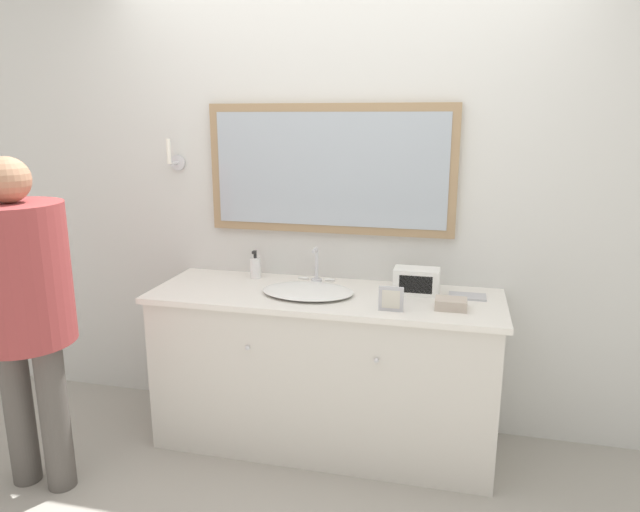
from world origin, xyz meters
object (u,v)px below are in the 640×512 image
(soap_bottle, at_px, (255,267))
(picture_frame, at_px, (391,299))
(sink_basin, at_px, (308,290))
(appliance_box, at_px, (417,281))
(person, at_px, (21,294))

(soap_bottle, bearing_deg, picture_frame, -25.59)
(sink_basin, bearing_deg, soap_bottle, 149.19)
(soap_bottle, distance_m, picture_frame, 0.91)
(appliance_box, bearing_deg, sink_basin, -165.95)
(picture_frame, bearing_deg, person, -163.06)
(sink_basin, height_order, appliance_box, sink_basin)
(picture_frame, bearing_deg, sink_basin, 159.05)
(soap_bottle, height_order, person, person)
(person, bearing_deg, sink_basin, 29.67)
(appliance_box, height_order, person, person)
(sink_basin, height_order, soap_bottle, sink_basin)
(appliance_box, xyz_separation_m, picture_frame, (-0.10, -0.31, -0.01))
(sink_basin, relative_size, picture_frame, 3.97)
(soap_bottle, relative_size, person, 0.10)
(sink_basin, distance_m, soap_bottle, 0.43)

